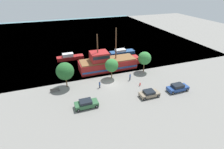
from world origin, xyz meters
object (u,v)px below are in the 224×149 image
Objects in this scene: moored_boat_outer at (70,57)px; parked_car_curb_front at (149,94)px; moored_boat_dockside at (122,52)px; parked_car_curb_mid at (86,104)px; pedestrian_walking_near at (100,85)px; fire_hydrant at (140,84)px; pedestrian_walking_far at (130,77)px; parked_car_curb_rear at (178,88)px; pirate_ship at (107,63)px; bench_promenade_east at (55,90)px.

parked_car_curb_front is at bearing -63.42° from moored_boat_outer.
moored_boat_outer is (-16.04, 0.97, 0.11)m from moored_boat_dockside.
pedestrian_walking_near is (4.09, 5.51, 0.04)m from parked_car_curb_mid.
moored_boat_dockside is at bearing 54.30° from pedestrian_walking_near.
parked_car_curb_mid is 5.44× the size of fire_hydrant.
pedestrian_walking_far is (-4.68, -16.06, 0.21)m from moored_boat_dockside.
pedestrian_walking_far is (-7.37, 7.41, 0.07)m from parked_car_curb_rear.
pirate_ship is 15.07m from bench_promenade_east.
parked_car_curb_rear is at bearing -18.97° from bench_promenade_east.
pirate_ship is 2.04× the size of moored_boat_dockside.
fire_hydrant is (12.56, 3.34, -0.32)m from parked_car_curb_mid.
fire_hydrant is 8.75m from pedestrian_walking_near.
moored_boat_outer is 4.24× the size of bench_promenade_east.
moored_boat_outer reaches higher than moored_boat_dockside.
pedestrian_walking_far is (-0.78, 7.25, 0.16)m from parked_car_curb_front.
pirate_ship reaches higher than parked_car_curb_rear.
moored_boat_dockside is at bearing 35.60° from bench_promenade_east.
pirate_ship is at bearing 112.81° from pedestrian_walking_far.
moored_boat_outer is at bearing 123.72° from pedestrian_walking_far.
parked_car_curb_rear is 2.74× the size of pedestrian_walking_far.
parked_car_curb_mid is at bearing -126.59° from pedestrian_walking_near.
parked_car_curb_front is at bearing -75.12° from pirate_ship.
pedestrian_walking_near is at bearing 142.33° from parked_car_curb_front.
fire_hydrant is at bearing 14.87° from parked_car_curb_mid.
parked_car_curb_mid is 2.54× the size of pedestrian_walking_far.
bench_promenade_east is at bearing -154.09° from pirate_ship.
fire_hydrant is at bearing -12.37° from bench_promenade_east.
pirate_ship is 20.80× the size of fire_hydrant.
moored_boat_dockside is at bearing 48.11° from pirate_ship.
parked_car_curb_rear is 7.74m from fire_hydrant.
pirate_ship is 4.09× the size of parked_car_curb_front.
bench_promenade_east is (-17.39, 8.07, -0.23)m from parked_car_curb_front.
parked_car_curb_front is 2.37× the size of pedestrian_walking_far.
pedestrian_walking_near is at bearing -77.77° from moored_boat_outer.
pirate_ship reaches higher than parked_car_curb_mid.
parked_car_curb_mid reaches higher than fire_hydrant.
pedestrian_walking_near is (-8.27, 6.38, 0.10)m from parked_car_curb_front.
pirate_ship is at bearing 104.88° from parked_car_curb_front.
parked_car_curb_mid is (-8.47, -13.76, -1.03)m from pirate_ship.
moored_boat_outer is at bearing 176.54° from moored_boat_dockside.
parked_car_curb_front is at bearing -24.90° from bench_promenade_east.
pedestrian_walking_near is (-4.38, -8.25, -0.99)m from pirate_ship.
pedestrian_walking_near is at bearing -173.40° from pedestrian_walking_far.
parked_car_curb_rear is (10.47, -14.80, -1.00)m from pirate_ship.
pedestrian_walking_near is (-8.47, 2.17, 0.36)m from fire_hydrant.
pirate_ship is at bearing 111.45° from fire_hydrant.
pirate_ship is 16.19m from parked_car_curb_mid.
moored_boat_dockside is 27.70m from parked_car_curb_mid.
parked_car_curb_rear is at bearing -3.15° from parked_car_curb_mid.
pirate_ship is at bearing -131.89° from moored_boat_dockside.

